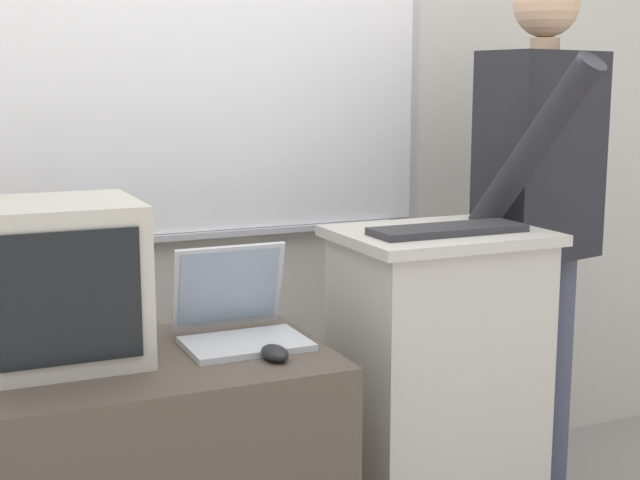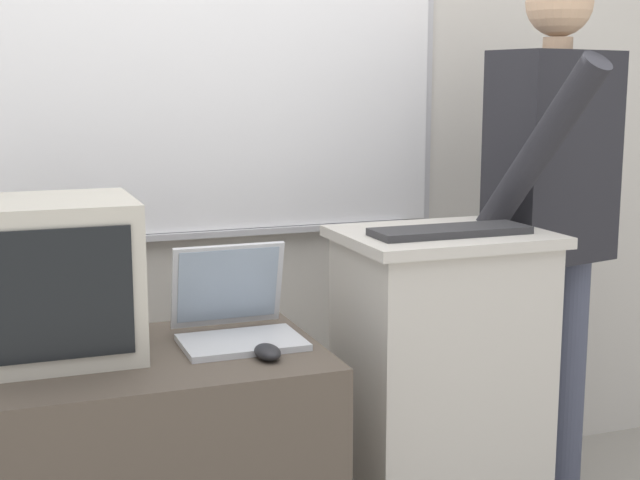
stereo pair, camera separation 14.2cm
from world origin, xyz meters
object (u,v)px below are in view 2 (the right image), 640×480
(laptop, at_px, (235,314))
(person_presenter, at_px, (552,214))
(lectern_podium, at_px, (439,406))
(computer_mouse_by_laptop, at_px, (268,352))
(crt_monitor, at_px, (56,278))
(wireless_keyboard, at_px, (450,231))

(laptop, bearing_deg, person_presenter, 9.71)
(lectern_podium, distance_m, person_presenter, 0.72)
(person_presenter, bearing_deg, computer_mouse_by_laptop, -173.17)
(lectern_podium, distance_m, laptop, 0.68)
(laptop, bearing_deg, computer_mouse_by_laptop, -81.88)
(computer_mouse_by_laptop, distance_m, crt_monitor, 0.54)
(person_presenter, height_order, laptop, person_presenter)
(lectern_podium, relative_size, computer_mouse_by_laptop, 10.16)
(lectern_podium, height_order, wireless_keyboard, wireless_keyboard)
(lectern_podium, bearing_deg, laptop, -179.97)
(lectern_podium, xyz_separation_m, crt_monitor, (-1.03, 0.02, 0.45))
(person_presenter, bearing_deg, laptop, 176.73)
(lectern_podium, bearing_deg, crt_monitor, 178.81)
(person_presenter, xyz_separation_m, computer_mouse_by_laptop, (-1.05, -0.38, -0.23))
(person_presenter, distance_m, crt_monitor, 1.52)
(lectern_podium, bearing_deg, wireless_keyboard, -98.42)
(computer_mouse_by_laptop, bearing_deg, lectern_podium, 18.86)
(lectern_podium, xyz_separation_m, person_presenter, (0.48, 0.18, 0.51))
(wireless_keyboard, distance_m, crt_monitor, 1.02)
(person_presenter, xyz_separation_m, crt_monitor, (-1.51, -0.16, -0.06))
(person_presenter, relative_size, crt_monitor, 4.65)
(laptop, distance_m, crt_monitor, 0.45)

